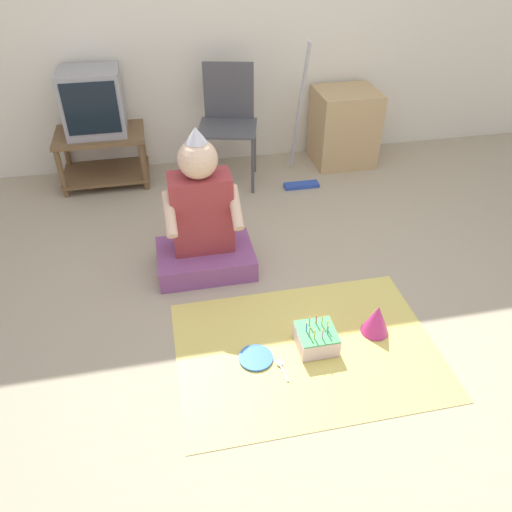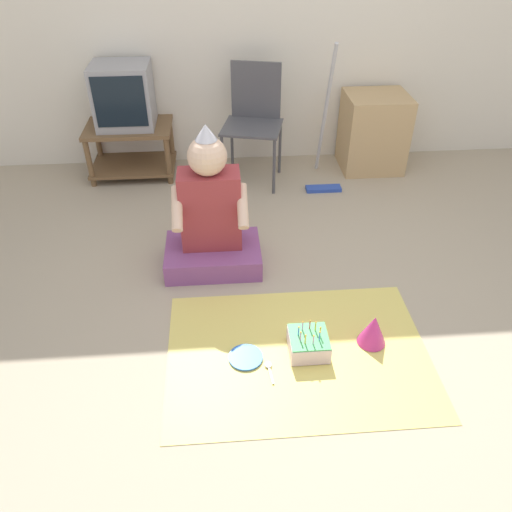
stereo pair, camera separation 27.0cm
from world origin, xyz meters
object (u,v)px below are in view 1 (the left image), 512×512
object	(u,v)px
dust_mop	(300,146)
tv	(93,102)
person_seated	(203,224)
paper_plate	(256,358)
party_hat_blue	(377,319)
cardboard_box_stack	(344,127)
folding_chair	(228,116)
birthday_cake	(316,338)

from	to	relation	value
dust_mop	tv	bearing A→B (deg)	167.50
dust_mop	person_seated	size ratio (longest dim) A/B	1.21
person_seated	paper_plate	size ratio (longest dim) A/B	5.20
dust_mop	party_hat_blue	bearing A→B (deg)	-91.82
cardboard_box_stack	person_seated	xyz separation A→B (m)	(-1.36, -1.28, 0.01)
cardboard_box_stack	party_hat_blue	size ratio (longest dim) A/B	3.51
dust_mop	folding_chair	bearing A→B (deg)	159.41
dust_mop	person_seated	bearing A→B (deg)	-132.26
party_hat_blue	birthday_cake	bearing A→B (deg)	-173.92
folding_chair	person_seated	world-z (taller)	person_seated
tv	folding_chair	bearing A→B (deg)	-7.92
paper_plate	cardboard_box_stack	bearing A→B (deg)	60.44
person_seated	birthday_cake	size ratio (longest dim) A/B	4.59
folding_chair	party_hat_blue	world-z (taller)	folding_chair
birthday_cake	folding_chair	bearing A→B (deg)	93.84
cardboard_box_stack	party_hat_blue	world-z (taller)	cardboard_box_stack
dust_mop	paper_plate	size ratio (longest dim) A/B	6.31
paper_plate	tv	bearing A→B (deg)	110.52
birthday_cake	tv	bearing A→B (deg)	118.04
dust_mop	party_hat_blue	world-z (taller)	dust_mop
birthday_cake	paper_plate	xyz separation A→B (m)	(-0.33, -0.02, -0.05)
person_seated	paper_plate	distance (m)	0.91
tv	folding_chair	xyz separation A→B (m)	(1.00, -0.14, -0.13)
dust_mop	person_seated	world-z (taller)	dust_mop
tv	birthday_cake	world-z (taller)	tv
folding_chair	paper_plate	distance (m)	2.09
cardboard_box_stack	tv	bearing A→B (deg)	178.92
dust_mop	paper_plate	world-z (taller)	dust_mop
birthday_cake	party_hat_blue	world-z (taller)	party_hat_blue
tv	person_seated	xyz separation A→B (m)	(0.65, -1.32, -0.34)
cardboard_box_stack	person_seated	bearing A→B (deg)	-136.69
dust_mop	person_seated	distance (m)	1.32
cardboard_box_stack	dust_mop	xyz separation A→B (m)	(-0.47, -0.30, 0.01)
paper_plate	dust_mop	bearing A→B (deg)	68.07
dust_mop	paper_plate	xyz separation A→B (m)	(-0.73, -1.82, -0.31)
dust_mop	party_hat_blue	xyz separation A→B (m)	(-0.06, -1.76, -0.22)
folding_chair	tv	bearing A→B (deg)	172.08
birthday_cake	paper_plate	world-z (taller)	birthday_cake
birthday_cake	party_hat_blue	size ratio (longest dim) A/B	1.14
cardboard_box_stack	dust_mop	size ratio (longest dim) A/B	0.56
person_seated	paper_plate	world-z (taller)	person_seated
tv	cardboard_box_stack	bearing A→B (deg)	-1.08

